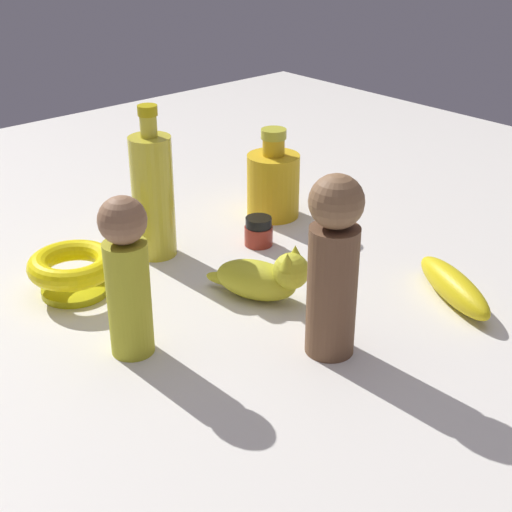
{
  "coord_description": "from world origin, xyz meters",
  "views": [
    {
      "loc": [
        -0.68,
        0.6,
        0.51
      ],
      "look_at": [
        0.0,
        0.0,
        0.06
      ],
      "focal_mm": 52.65,
      "sensor_mm": 36.0,
      "label": 1
    }
  ],
  "objects_px": {
    "banana": "(454,287)",
    "bottle_short": "(273,183)",
    "person_figure_adult": "(333,265)",
    "nail_polish_jar": "(259,231)",
    "person_figure_child": "(129,276)",
    "bottle_tall": "(153,194)",
    "cat_figurine": "(265,277)",
    "bowl": "(73,269)"
  },
  "relations": [
    {
      "from": "cat_figurine",
      "to": "nail_polish_jar",
      "type": "height_order",
      "value": "cat_figurine"
    },
    {
      "from": "person_figure_adult",
      "to": "person_figure_child",
      "type": "bearing_deg",
      "value": 49.47
    },
    {
      "from": "banana",
      "to": "bottle_short",
      "type": "xyz_separation_m",
      "value": [
        0.38,
        -0.02,
        0.04
      ]
    },
    {
      "from": "bottle_short",
      "to": "cat_figurine",
      "type": "distance_m",
      "value": 0.29
    },
    {
      "from": "bottle_tall",
      "to": "person_figure_adult",
      "type": "height_order",
      "value": "bottle_tall"
    },
    {
      "from": "person_figure_child",
      "to": "person_figure_adult",
      "type": "height_order",
      "value": "person_figure_adult"
    },
    {
      "from": "person_figure_child",
      "to": "bottle_tall",
      "type": "height_order",
      "value": "bottle_tall"
    },
    {
      "from": "banana",
      "to": "bottle_tall",
      "type": "bearing_deg",
      "value": 54.9
    },
    {
      "from": "person_figure_child",
      "to": "nail_polish_jar",
      "type": "relative_size",
      "value": 4.4
    },
    {
      "from": "banana",
      "to": "person_figure_child",
      "type": "relative_size",
      "value": 0.85
    },
    {
      "from": "person_figure_child",
      "to": "nail_polish_jar",
      "type": "xyz_separation_m",
      "value": [
        0.13,
        -0.32,
        -0.08
      ]
    },
    {
      "from": "person_figure_adult",
      "to": "bottle_short",
      "type": "relative_size",
      "value": 1.49
    },
    {
      "from": "bottle_tall",
      "to": "nail_polish_jar",
      "type": "height_order",
      "value": "bottle_tall"
    },
    {
      "from": "cat_figurine",
      "to": "bottle_short",
      "type": "bearing_deg",
      "value": -44.84
    },
    {
      "from": "person_figure_child",
      "to": "bottle_short",
      "type": "distance_m",
      "value": 0.46
    },
    {
      "from": "person_figure_adult",
      "to": "bottle_short",
      "type": "xyz_separation_m",
      "value": [
        0.36,
        -0.23,
        -0.06
      ]
    },
    {
      "from": "banana",
      "to": "cat_figurine",
      "type": "height_order",
      "value": "cat_figurine"
    },
    {
      "from": "bottle_short",
      "to": "bowl",
      "type": "xyz_separation_m",
      "value": [
        -0.02,
        0.39,
        -0.02
      ]
    },
    {
      "from": "banana",
      "to": "bottle_short",
      "type": "relative_size",
      "value": 1.13
    },
    {
      "from": "person_figure_adult",
      "to": "nail_polish_jar",
      "type": "height_order",
      "value": "person_figure_adult"
    },
    {
      "from": "banana",
      "to": "person_figure_adult",
      "type": "xyz_separation_m",
      "value": [
        0.03,
        0.22,
        0.1
      ]
    },
    {
      "from": "person_figure_child",
      "to": "bowl",
      "type": "relative_size",
      "value": 1.64
    },
    {
      "from": "nail_polish_jar",
      "to": "cat_figurine",
      "type": "bearing_deg",
      "value": 141.18
    },
    {
      "from": "banana",
      "to": "person_figure_child",
      "type": "xyz_separation_m",
      "value": [
        0.18,
        0.4,
        0.08
      ]
    },
    {
      "from": "person_figure_adult",
      "to": "cat_figurine",
      "type": "distance_m",
      "value": 0.17
    },
    {
      "from": "bottle_short",
      "to": "nail_polish_jar",
      "type": "distance_m",
      "value": 0.13
    },
    {
      "from": "bottle_tall",
      "to": "cat_figurine",
      "type": "distance_m",
      "value": 0.23
    },
    {
      "from": "banana",
      "to": "person_figure_child",
      "type": "bearing_deg",
      "value": 90.94
    },
    {
      "from": "nail_polish_jar",
      "to": "bottle_short",
      "type": "bearing_deg",
      "value": -53.55
    },
    {
      "from": "banana",
      "to": "bottle_tall",
      "type": "xyz_separation_m",
      "value": [
        0.39,
        0.22,
        0.08
      ]
    },
    {
      "from": "bottle_tall",
      "to": "cat_figurine",
      "type": "bearing_deg",
      "value": -171.92
    },
    {
      "from": "banana",
      "to": "cat_figurine",
      "type": "xyz_separation_m",
      "value": [
        0.17,
        0.19,
        0.01
      ]
    },
    {
      "from": "person_figure_child",
      "to": "cat_figurine",
      "type": "bearing_deg",
      "value": -91.98
    },
    {
      "from": "banana",
      "to": "bottle_tall",
      "type": "distance_m",
      "value": 0.46
    },
    {
      "from": "person_figure_adult",
      "to": "bowl",
      "type": "height_order",
      "value": "person_figure_adult"
    },
    {
      "from": "person_figure_child",
      "to": "bottle_tall",
      "type": "relative_size",
      "value": 0.87
    },
    {
      "from": "banana",
      "to": "person_figure_child",
      "type": "height_order",
      "value": "person_figure_child"
    },
    {
      "from": "person_figure_child",
      "to": "bowl",
      "type": "height_order",
      "value": "person_figure_child"
    },
    {
      "from": "bowl",
      "to": "person_figure_adult",
      "type": "bearing_deg",
      "value": -154.51
    },
    {
      "from": "person_figure_child",
      "to": "bottle_short",
      "type": "xyz_separation_m",
      "value": [
        0.2,
        -0.41,
        -0.04
      ]
    },
    {
      "from": "bottle_tall",
      "to": "cat_figurine",
      "type": "height_order",
      "value": "bottle_tall"
    },
    {
      "from": "bottle_short",
      "to": "nail_polish_jar",
      "type": "relative_size",
      "value": 3.33
    }
  ]
}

